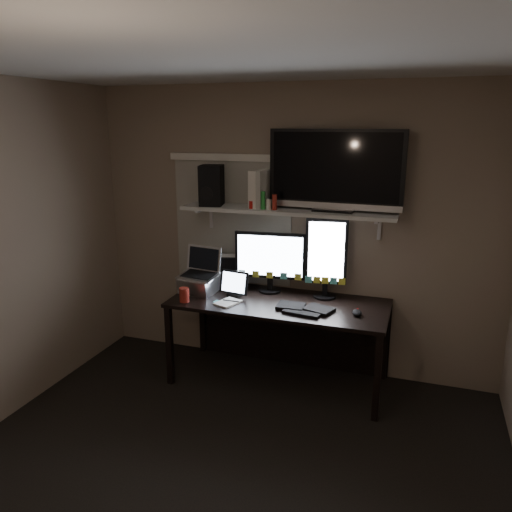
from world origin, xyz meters
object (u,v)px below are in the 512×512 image
at_px(monitor_landscape, 270,262).
at_px(cup, 184,295).
at_px(game_console, 261,189).
at_px(speaker, 212,185).
at_px(mouse, 357,313).
at_px(laptop, 199,271).
at_px(tv, 335,171).
at_px(keyboard, 305,308).
at_px(tablet, 234,284).
at_px(monitor_portrait, 326,258).
at_px(desk, 283,316).

height_order(monitor_landscape, cup, monitor_landscape).
height_order(game_console, speaker, speaker).
distance_m(mouse, laptop, 1.40).
xyz_separation_m(cup, tv, (1.13, 0.48, 1.01)).
height_order(keyboard, tv, tv).
relative_size(mouse, game_console, 0.36).
xyz_separation_m(tv, game_console, (-0.62, 0.00, -0.17)).
height_order(monitor_landscape, keyboard, monitor_landscape).
height_order(tablet, cup, tablet).
distance_m(monitor_portrait, laptop, 1.11).
bearing_deg(speaker, tv, -9.94).
bearing_deg(monitor_landscape, speaker, 179.29).
relative_size(tablet, game_console, 0.84).
xyz_separation_m(game_console, speaker, (-0.43, -0.05, 0.02)).
height_order(monitor_landscape, monitor_portrait, monitor_portrait).
xyz_separation_m(monitor_portrait, tv, (0.05, -0.00, 0.73)).
xyz_separation_m(keyboard, game_console, (-0.48, 0.34, 0.89)).
bearing_deg(monitor_portrait, laptop, -175.64).
distance_m(tv, game_console, 0.64).
bearing_deg(tablet, speaker, 155.09).
xyz_separation_m(mouse, cup, (-1.40, -0.16, 0.04)).
bearing_deg(monitor_portrait, game_console, 172.45).
relative_size(monitor_portrait, laptop, 1.82).
bearing_deg(cup, speaker, 79.58).
height_order(cup, game_console, game_console).
relative_size(tablet, cup, 2.20).
bearing_deg(monitor_portrait, tablet, -170.36).
distance_m(tablet, speaker, 0.87).
xyz_separation_m(desk, monitor_landscape, (-0.15, 0.10, 0.45)).
relative_size(desk, speaker, 5.24).
bearing_deg(speaker, keyboard, -30.21).
height_order(mouse, game_console, game_console).
bearing_deg(mouse, monitor_landscape, 142.96).
relative_size(tablet, tv, 0.24).
distance_m(monitor_landscape, keyboard, 0.58).
xyz_separation_m(tablet, laptop, (-0.33, 0.00, 0.08)).
height_order(mouse, tablet, tablet).
bearing_deg(desk, laptop, -170.68).
distance_m(keyboard, tv, 1.12).
xyz_separation_m(monitor_portrait, keyboard, (-0.09, -0.34, -0.34)).
xyz_separation_m(desk, game_console, (-0.23, 0.11, 1.08)).
height_order(monitor_portrait, speaker, speaker).
distance_m(mouse, tablet, 1.06).
bearing_deg(tv, game_console, -178.20).
relative_size(keyboard, laptop, 1.19).
relative_size(monitor_portrait, tv, 0.65).
bearing_deg(game_console, mouse, -0.57).
distance_m(laptop, tv, 1.44).
bearing_deg(desk, mouse, -18.26).
xyz_separation_m(desk, tv, (0.39, 0.11, 1.25)).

